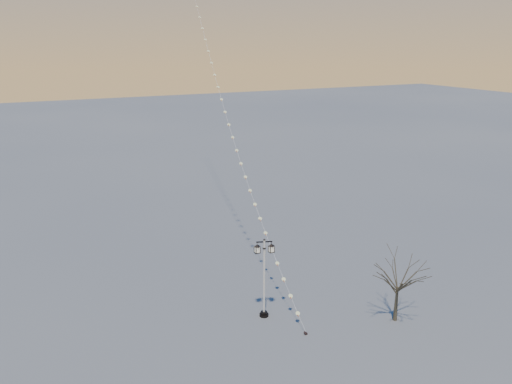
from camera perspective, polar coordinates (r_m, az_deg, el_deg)
ground at (r=34.05m, az=5.58°, el=-15.93°), size 300.00×300.00×0.00m
street_lamp at (r=35.13m, az=0.90°, el=-8.96°), size 1.38×0.81×5.64m
bare_tree at (r=35.90m, az=15.29°, el=-9.04°), size 2.69×2.69×4.47m
kite_train at (r=49.13m, az=-3.25°, el=11.37°), size 7.15×40.68×28.07m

